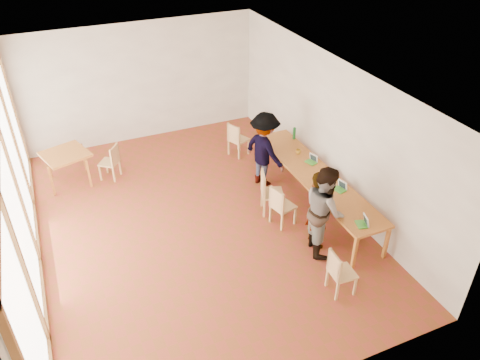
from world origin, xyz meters
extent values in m
plane|color=#933823|center=(0.00, 0.00, 0.00)|extent=(8.00, 8.00, 0.00)
cube|color=silver|center=(0.00, 4.00, 1.50)|extent=(6.00, 0.10, 3.00)
cube|color=silver|center=(0.00, -4.00, 1.50)|extent=(6.00, 0.10, 3.00)
cube|color=silver|center=(3.00, 0.00, 1.50)|extent=(0.10, 8.00, 3.00)
cube|color=white|center=(-2.96, 0.00, 1.50)|extent=(0.10, 8.00, 3.00)
cube|color=white|center=(0.00, 0.00, 3.02)|extent=(6.00, 8.00, 0.04)
cube|color=orange|center=(2.50, -0.42, 0.72)|extent=(0.80, 4.00, 0.05)
cube|color=orange|center=(2.16, -2.36, 0.35)|extent=(0.06, 0.06, 0.70)
cube|color=orange|center=(2.16, 1.52, 0.35)|extent=(0.06, 0.06, 0.70)
cube|color=orange|center=(2.84, -2.36, 0.35)|extent=(0.06, 0.06, 0.70)
cube|color=orange|center=(2.84, 1.52, 0.35)|extent=(0.06, 0.06, 0.70)
cube|color=orange|center=(-2.10, 2.50, 0.72)|extent=(0.90, 0.90, 0.05)
cube|color=orange|center=(-2.49, 2.11, 0.35)|extent=(0.05, 0.05, 0.70)
cube|color=orange|center=(-2.49, 2.89, 0.35)|extent=(0.05, 0.05, 0.70)
cube|color=orange|center=(-1.71, 2.11, 0.35)|extent=(0.05, 0.05, 0.70)
cube|color=orange|center=(-1.71, 2.89, 0.35)|extent=(0.05, 0.05, 0.70)
cube|color=tan|center=(1.65, -2.73, 0.40)|extent=(0.42, 0.42, 0.04)
cube|color=tan|center=(1.48, -2.72, 0.63)|extent=(0.06, 0.39, 0.41)
cube|color=tan|center=(1.62, -0.73, 0.41)|extent=(0.49, 0.49, 0.04)
cube|color=tan|center=(1.44, -0.77, 0.64)|extent=(0.14, 0.40, 0.42)
cube|color=tan|center=(1.60, -0.29, 0.44)|extent=(0.55, 0.55, 0.04)
cube|color=tan|center=(1.41, -0.23, 0.69)|extent=(0.18, 0.42, 0.45)
cube|color=tan|center=(1.90, 2.14, 0.41)|extent=(0.53, 0.53, 0.04)
cube|color=tan|center=(1.73, 2.07, 0.65)|extent=(0.20, 0.39, 0.42)
cube|color=tan|center=(-1.22, 2.34, 0.40)|extent=(0.54, 0.54, 0.04)
cube|color=tan|center=(-1.08, 2.24, 0.62)|extent=(0.26, 0.34, 0.41)
imported|color=gray|center=(1.89, -1.51, 0.79)|extent=(0.40, 0.59, 1.59)
imported|color=gray|center=(1.92, -1.66, 0.87)|extent=(0.86, 0.99, 1.75)
imported|color=gray|center=(1.90, 0.72, 0.86)|extent=(0.94, 1.25, 1.73)
cube|color=green|center=(2.37, -2.15, 0.76)|extent=(0.22, 0.26, 0.02)
cube|color=white|center=(2.45, -2.17, 0.85)|extent=(0.12, 0.22, 0.19)
cube|color=green|center=(2.62, -1.09, 0.76)|extent=(0.22, 0.27, 0.02)
cube|color=white|center=(2.70, -1.07, 0.85)|extent=(0.12, 0.23, 0.20)
cube|color=green|center=(2.65, 0.01, 0.76)|extent=(0.22, 0.26, 0.02)
cube|color=white|center=(2.72, 0.04, 0.84)|extent=(0.13, 0.22, 0.19)
imported|color=gold|center=(2.59, 0.45, 0.80)|extent=(0.15, 0.15, 0.10)
cylinder|color=#1A6927|center=(2.84, 1.09, 0.89)|extent=(0.07, 0.07, 0.28)
cylinder|color=silver|center=(2.64, -0.57, 0.80)|extent=(0.07, 0.07, 0.09)
cylinder|color=white|center=(2.51, -0.69, 0.78)|extent=(0.08, 0.08, 0.06)
cube|color=#DC3484|center=(2.67, 0.54, 0.76)|extent=(0.05, 0.10, 0.01)
cube|color=black|center=(2.75, -0.53, 0.80)|extent=(0.16, 0.26, 0.09)
camera|label=1|loc=(-2.10, -7.16, 5.88)|focal=35.00mm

